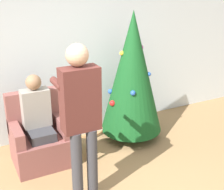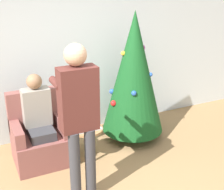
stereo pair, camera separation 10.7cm
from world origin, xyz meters
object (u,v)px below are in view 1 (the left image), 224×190
(person_seated, at_px, (38,117))
(side_stool, at_px, (87,133))
(christmas_tree, at_px, (132,73))
(armchair, at_px, (40,139))
(person_standing, at_px, (81,111))

(person_seated, xyz_separation_m, side_stool, (0.60, -0.18, -0.28))
(christmas_tree, bearing_deg, armchair, -178.33)
(person_seated, bearing_deg, person_standing, -75.48)
(side_stool, bearing_deg, armchair, 160.74)
(armchair, xyz_separation_m, person_seated, (0.00, -0.03, 0.33))
(person_seated, xyz_separation_m, person_standing, (0.24, -0.93, 0.40))
(person_standing, bearing_deg, christmas_tree, 39.50)
(christmas_tree, bearing_deg, person_seated, -177.23)
(armchair, xyz_separation_m, side_stool, (0.60, -0.21, 0.05))
(side_stool, bearing_deg, person_seated, 163.15)
(person_seated, bearing_deg, side_stool, -16.85)
(christmas_tree, xyz_separation_m, person_seated, (-1.45, -0.07, -0.39))
(christmas_tree, height_order, person_standing, christmas_tree)
(person_seated, height_order, person_standing, person_standing)
(person_seated, relative_size, person_standing, 0.69)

